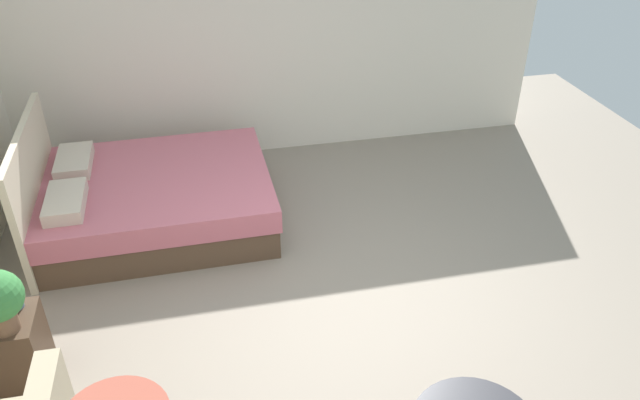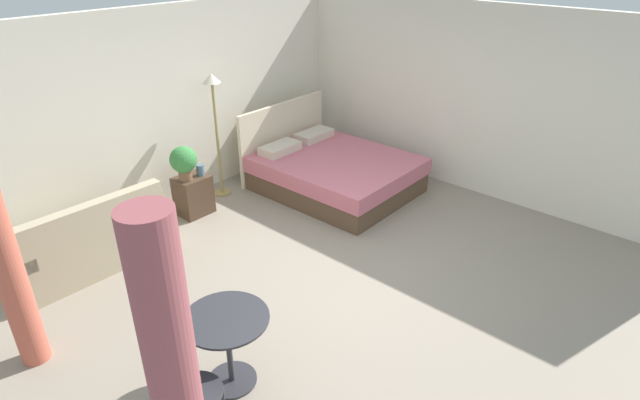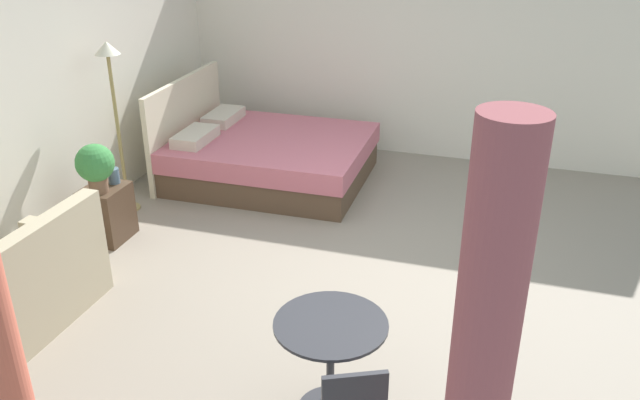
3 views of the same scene
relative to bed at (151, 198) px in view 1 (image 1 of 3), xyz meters
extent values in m
cube|color=gray|center=(-1.63, -1.54, -0.29)|extent=(9.01, 9.07, 0.02)
cube|color=silver|center=(1.38, -1.54, 1.02)|extent=(0.12, 6.07, 2.62)
cube|color=brown|center=(0.00, -0.08, -0.14)|extent=(1.73, 2.10, 0.29)
cube|color=#C66675|center=(0.00, -0.08, 0.12)|extent=(1.77, 2.14, 0.23)
cube|color=beige|center=(-0.01, 0.99, 0.27)|extent=(1.77, 0.08, 1.11)
cube|color=beige|center=(-0.38, 0.68, 0.29)|extent=(0.62, 0.33, 0.12)
cube|color=beige|center=(0.37, 0.68, 0.29)|extent=(0.62, 0.33, 0.12)
cube|color=#473323|center=(-1.81, 0.90, -0.02)|extent=(0.43, 0.36, 0.53)
cylinder|color=brown|center=(-1.91, 0.87, 0.32)|extent=(0.17, 0.17, 0.14)
cylinder|color=slate|center=(-1.69, 0.85, 0.32)|extent=(0.10, 0.10, 0.15)
cylinder|color=#99844C|center=(-1.18, 1.10, -0.27)|extent=(0.24, 0.24, 0.02)
camera|label=1|loc=(-5.32, -0.50, 3.16)|focal=34.79mm
camera|label=2|loc=(-5.29, -4.43, 3.08)|focal=28.89mm
camera|label=3|loc=(-6.49, -2.67, 2.71)|focal=36.60mm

